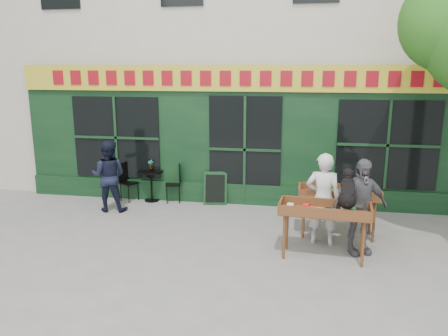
% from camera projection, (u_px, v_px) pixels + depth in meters
% --- Properties ---
extents(ground, '(80.00, 80.00, 0.00)m').
position_uv_depth(ground, '(229.00, 240.00, 8.37)').
color(ground, slate).
rests_on(ground, ground).
extents(building, '(14.00, 7.26, 10.00)m').
position_uv_depth(building, '(261.00, 8.00, 12.99)').
color(building, beige).
rests_on(building, ground).
extents(book_cart_center, '(1.55, 0.75, 0.99)m').
position_uv_depth(book_cart_center, '(325.00, 213.00, 7.44)').
color(book_cart_center, brown).
rests_on(book_cart_center, ground).
extents(dog, '(0.39, 0.63, 0.60)m').
position_uv_depth(dog, '(348.00, 188.00, 7.23)').
color(dog, black).
rests_on(dog, book_cart_center).
extents(woman, '(0.67, 0.47, 1.74)m').
position_uv_depth(woman, '(323.00, 199.00, 8.05)').
color(woman, silver).
rests_on(woman, ground).
extents(book_cart_right, '(1.50, 0.62, 0.99)m').
position_uv_depth(book_cart_right, '(339.00, 196.00, 8.41)').
color(book_cart_right, brown).
rests_on(book_cart_right, ground).
extents(man_right, '(1.09, 0.74, 1.72)m').
position_uv_depth(man_right, '(360.00, 207.00, 7.64)').
color(man_right, '#515155').
rests_on(man_right, ground).
extents(bistro_table, '(0.60, 0.60, 0.76)m').
position_uv_depth(bistro_table, '(151.00, 180.00, 10.75)').
color(bistro_table, black).
rests_on(bistro_table, ground).
extents(bistro_chair_left, '(0.49, 0.49, 0.95)m').
position_uv_depth(bistro_chair_left, '(127.00, 178.00, 10.82)').
color(bistro_chair_left, black).
rests_on(bistro_chair_left, ground).
extents(bistro_chair_right, '(0.45, 0.45, 0.95)m').
position_uv_depth(bistro_chair_right, '(176.00, 180.00, 10.66)').
color(bistro_chair_right, black).
rests_on(bistro_chair_right, ground).
extents(potted_plant, '(0.16, 0.13, 0.28)m').
position_uv_depth(potted_plant, '(151.00, 165.00, 10.67)').
color(potted_plant, gray).
rests_on(potted_plant, bistro_table).
extents(man_left, '(0.86, 0.71, 1.65)m').
position_uv_depth(man_left, '(109.00, 176.00, 9.96)').
color(man_left, black).
rests_on(man_left, ground).
extents(chalkboard, '(0.58, 0.25, 0.79)m').
position_uv_depth(chalkboard, '(215.00, 188.00, 10.50)').
color(chalkboard, black).
rests_on(chalkboard, ground).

